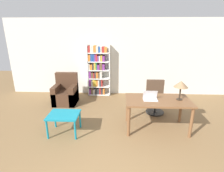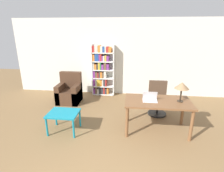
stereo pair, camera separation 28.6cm
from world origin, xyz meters
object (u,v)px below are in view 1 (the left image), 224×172
(table_lamp, at_px, (181,85))
(laptop, at_px, (150,98))
(office_chair, at_px, (155,98))
(bookshelf, at_px, (97,71))
(side_table_blue, at_px, (64,117))
(desk, at_px, (158,104))
(armchair, at_px, (66,94))

(table_lamp, bearing_deg, laptop, -177.59)
(office_chair, relative_size, bookshelf, 0.51)
(table_lamp, distance_m, side_table_blue, 2.76)
(desk, bearing_deg, side_table_blue, -172.42)
(laptop, relative_size, armchair, 0.33)
(office_chair, height_order, bookshelf, bookshelf)
(side_table_blue, bearing_deg, table_lamp, 6.46)
(desk, height_order, laptop, laptop)
(table_lamp, xyz_separation_m, office_chair, (-0.35, 0.91, -0.70))
(laptop, bearing_deg, desk, 4.88)
(desk, height_order, armchair, armchair)
(laptop, relative_size, table_lamp, 0.72)
(laptop, relative_size, side_table_blue, 0.47)
(table_lamp, distance_m, armchair, 3.54)
(table_lamp, relative_size, bookshelf, 0.25)
(bookshelf, bearing_deg, laptop, -56.60)
(office_chair, distance_m, bookshelf, 2.33)
(laptop, height_order, table_lamp, table_lamp)
(side_table_blue, bearing_deg, desk, 7.58)
(table_lamp, bearing_deg, bookshelf, 134.01)
(office_chair, xyz_separation_m, armchair, (-2.78, 0.52, -0.11))
(armchair, distance_m, bookshelf, 1.39)
(side_table_blue, xyz_separation_m, bookshelf, (0.47, 2.56, 0.49))
(desk, relative_size, table_lamp, 3.30)
(desk, xyz_separation_m, bookshelf, (-1.70, 2.28, 0.25))
(side_table_blue, relative_size, armchair, 0.71)
(desk, bearing_deg, bookshelf, 126.71)
(table_lamp, distance_m, office_chair, 1.20)
(desk, bearing_deg, table_lamp, 1.47)
(armchair, bearing_deg, side_table_blue, -74.53)
(desk, height_order, bookshelf, bookshelf)
(table_lamp, xyz_separation_m, side_table_blue, (-2.65, -0.30, -0.71))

